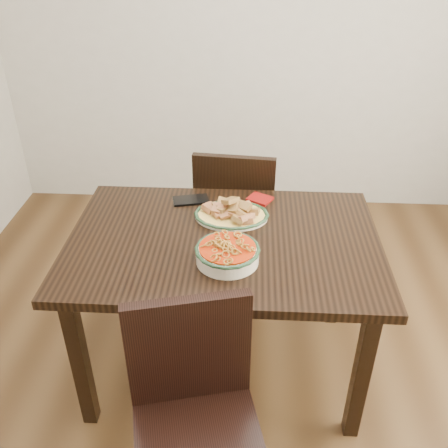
# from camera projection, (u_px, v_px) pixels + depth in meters

# --- Properties ---
(floor) EXTENTS (3.50, 3.50, 0.00)m
(floor) POSITION_uv_depth(u_px,v_px,m) (247.00, 375.00, 2.43)
(floor) COLOR #3C2613
(floor) RESTS_ON ground
(wall_back) EXTENTS (3.50, 0.10, 2.60)m
(wall_back) POSITION_uv_depth(u_px,v_px,m) (257.00, 23.00, 3.21)
(wall_back) COLOR beige
(wall_back) RESTS_ON ground
(dining_table) EXTENTS (1.31, 0.87, 0.75)m
(dining_table) POSITION_uv_depth(u_px,v_px,m) (224.00, 256.00, 2.14)
(dining_table) COLOR black
(dining_table) RESTS_ON ground
(chair_far) EXTENTS (0.46, 0.46, 0.89)m
(chair_far) POSITION_uv_depth(u_px,v_px,m) (236.00, 213.00, 2.76)
(chair_far) COLOR black
(chair_far) RESTS_ON ground
(chair_near) EXTENTS (0.51, 0.51, 0.89)m
(chair_near) POSITION_uv_depth(u_px,v_px,m) (195.00, 409.00, 1.68)
(chair_near) COLOR black
(chair_near) RESTS_ON ground
(fish_plate) EXTENTS (0.33, 0.25, 0.11)m
(fish_plate) POSITION_uv_depth(u_px,v_px,m) (232.00, 209.00, 2.22)
(fish_plate) COLOR beige
(fish_plate) RESTS_ON dining_table
(noodle_bowl) EXTENTS (0.26, 0.26, 0.08)m
(noodle_bowl) POSITION_uv_depth(u_px,v_px,m) (227.00, 252.00, 1.94)
(noodle_bowl) COLOR #EDE3C8
(noodle_bowl) RESTS_ON dining_table
(smartphone) EXTENTS (0.18, 0.13, 0.01)m
(smartphone) POSITION_uv_depth(u_px,v_px,m) (191.00, 200.00, 2.36)
(smartphone) COLOR black
(smartphone) RESTS_ON dining_table
(napkin) EXTENTS (0.14, 0.13, 0.01)m
(napkin) POSITION_uv_depth(u_px,v_px,m) (260.00, 199.00, 2.37)
(napkin) COLOR maroon
(napkin) RESTS_ON dining_table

